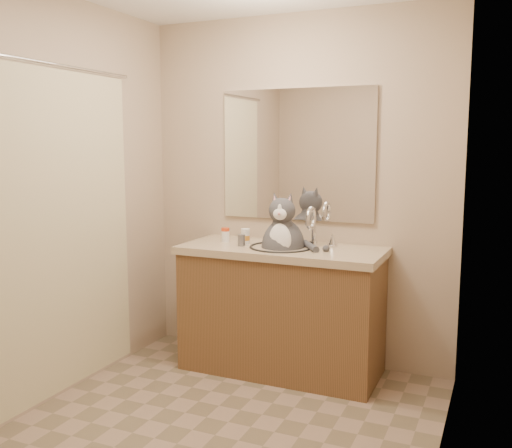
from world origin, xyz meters
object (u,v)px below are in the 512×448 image
(cat, at_px, (283,243))
(grey_canister, at_px, (241,240))
(pill_bottle_redcap, at_px, (225,235))
(pill_bottle_orange, at_px, (245,237))

(cat, xyz_separation_m, grey_canister, (-0.27, -0.07, 0.01))
(pill_bottle_redcap, distance_m, pill_bottle_orange, 0.16)
(cat, bearing_deg, pill_bottle_orange, 167.73)
(cat, distance_m, grey_canister, 0.28)
(cat, distance_m, pill_bottle_redcap, 0.44)
(cat, height_order, pill_bottle_orange, cat)
(pill_bottle_redcap, distance_m, grey_canister, 0.20)
(cat, distance_m, pill_bottle_orange, 0.28)
(grey_canister, bearing_deg, cat, 14.87)
(grey_canister, bearing_deg, pill_bottle_redcap, 148.76)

